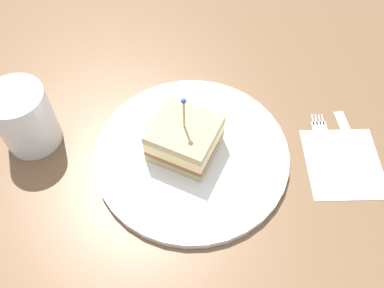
{
  "coord_description": "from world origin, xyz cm",
  "views": [
    {
      "loc": [
        27.99,
        13.87,
        49.12
      ],
      "look_at": [
        0.0,
        0.0,
        3.13
      ],
      "focal_mm": 38.52,
      "sensor_mm": 36.0,
      "label": 1
    }
  ],
  "objects_px": {
    "sandwich_half_center": "(184,139)",
    "napkin": "(343,163)",
    "plate": "(192,154)",
    "knife": "(351,141)",
    "fork": "(323,140)",
    "drink_glass": "(26,120)"
  },
  "relations": [
    {
      "from": "sandwich_half_center",
      "to": "napkin",
      "type": "bearing_deg",
      "value": 112.29
    },
    {
      "from": "plate",
      "to": "knife",
      "type": "xyz_separation_m",
      "value": [
        -0.12,
        0.19,
        -0.0
      ]
    },
    {
      "from": "plate",
      "to": "napkin",
      "type": "bearing_deg",
      "value": 113.24
    },
    {
      "from": "plate",
      "to": "napkin",
      "type": "xyz_separation_m",
      "value": [
        -0.08,
        0.19,
        -0.0
      ]
    },
    {
      "from": "fork",
      "to": "sandwich_half_center",
      "type": "bearing_deg",
      "value": -57.3
    },
    {
      "from": "napkin",
      "to": "drink_glass",
      "type": "bearing_deg",
      "value": -69.29
    },
    {
      "from": "sandwich_half_center",
      "to": "napkin",
      "type": "distance_m",
      "value": 0.23
    },
    {
      "from": "napkin",
      "to": "sandwich_half_center",
      "type": "bearing_deg",
      "value": -67.71
    },
    {
      "from": "drink_glass",
      "to": "knife",
      "type": "bearing_deg",
      "value": 115.45
    },
    {
      "from": "fork",
      "to": "napkin",
      "type": "bearing_deg",
      "value": 57.03
    },
    {
      "from": "plate",
      "to": "drink_glass",
      "type": "bearing_deg",
      "value": -71.62
    },
    {
      "from": "plate",
      "to": "fork",
      "type": "bearing_deg",
      "value": 124.31
    },
    {
      "from": "napkin",
      "to": "fork",
      "type": "xyz_separation_m",
      "value": [
        -0.02,
        -0.04,
        0.0
      ]
    },
    {
      "from": "sandwich_half_center",
      "to": "knife",
      "type": "relative_size",
      "value": 0.96
    },
    {
      "from": "knife",
      "to": "napkin",
      "type": "bearing_deg",
      "value": -0.09
    },
    {
      "from": "drink_glass",
      "to": "fork",
      "type": "distance_m",
      "value": 0.42
    },
    {
      "from": "napkin",
      "to": "plate",
      "type": "bearing_deg",
      "value": -66.76
    },
    {
      "from": "knife",
      "to": "fork",
      "type": "bearing_deg",
      "value": -66.03
    },
    {
      "from": "napkin",
      "to": "knife",
      "type": "relative_size",
      "value": 1.03
    },
    {
      "from": "drink_glass",
      "to": "knife",
      "type": "relative_size",
      "value": 0.84
    },
    {
      "from": "napkin",
      "to": "fork",
      "type": "height_order",
      "value": "fork"
    },
    {
      "from": "napkin",
      "to": "fork",
      "type": "distance_m",
      "value": 0.04
    }
  ]
}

